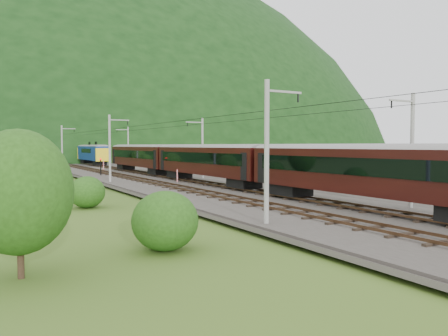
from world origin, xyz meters
TOP-DOWN VIEW (x-y plane):
  - ground at (0.00, 0.00)m, footprint 600.00×600.00m
  - railbed at (0.00, 10.00)m, footprint 14.00×220.00m
  - track_left at (-2.40, 10.00)m, footprint 2.40×220.00m
  - track_right at (2.40, 10.00)m, footprint 2.40×220.00m
  - catenary_left at (-6.12, 32.00)m, footprint 2.54×192.28m
  - catenary_right at (6.12, 32.00)m, footprint 2.54×192.28m
  - overhead_wires at (0.00, 10.00)m, footprint 4.83×198.00m
  - mountain_main at (0.00, 260.00)m, footprint 504.00×360.00m
  - train at (2.40, 0.55)m, footprint 2.96×163.35m
  - hazard_post_near at (-0.39, 57.47)m, footprint 0.18×0.18m
  - hazard_post_far at (0.73, 27.94)m, footprint 0.16×0.16m
  - signal at (-4.21, 44.24)m, footprint 0.27×0.27m
  - vegetation_left at (-15.81, 25.34)m, footprint 12.35×141.50m
  - vegetation_right at (12.11, 9.77)m, footprint 6.70×106.53m

SIDE VIEW (x-z plane):
  - ground at x=0.00m, z-range 0.00..0.00m
  - mountain_main at x=0.00m, z-range -122.00..122.00m
  - railbed at x=0.00m, z-range 0.00..0.30m
  - track_left at x=-2.40m, z-range 0.24..0.51m
  - track_right at x=2.40m, z-range 0.24..0.51m
  - hazard_post_far at x=0.73m, z-range 0.30..1.79m
  - hazard_post_near at x=-0.39m, z-range 0.30..1.97m
  - vegetation_right at x=12.11m, z-range -0.19..3.04m
  - signal at x=-4.21m, z-range 0.52..3.00m
  - vegetation_left at x=-15.81m, z-range -0.85..6.07m
  - train at x=2.40m, z-range 0.94..6.09m
  - catenary_left at x=-6.12m, z-range 0.50..8.50m
  - catenary_right at x=6.12m, z-range 0.50..8.50m
  - overhead_wires at x=0.00m, z-range 7.08..7.12m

